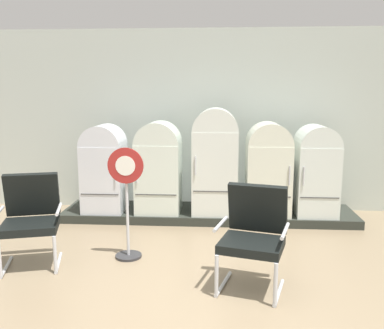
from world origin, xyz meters
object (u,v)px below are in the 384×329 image
at_px(refrigerator_1, 159,165).
at_px(refrigerator_3, 268,166).
at_px(sign_stand, 127,207).
at_px(refrigerator_0, 104,166).
at_px(refrigerator_4, 316,168).
at_px(armchair_left, 31,215).
at_px(refrigerator_2, 215,158).
at_px(armchair_right, 254,231).

bearing_deg(refrigerator_1, refrigerator_3, 0.75).
height_order(refrigerator_1, sign_stand, refrigerator_1).
distance_m(refrigerator_0, sign_stand, 1.72).
bearing_deg(refrigerator_4, refrigerator_0, -179.24).
bearing_deg(armchair_left, refrigerator_3, 32.10).
xyz_separation_m(refrigerator_1, refrigerator_3, (1.69, 0.02, -0.00)).
distance_m(refrigerator_0, refrigerator_2, 1.74).
bearing_deg(armchair_left, refrigerator_4, 26.74).
xyz_separation_m(refrigerator_3, armchair_right, (-0.38, -2.24, -0.28)).
distance_m(refrigerator_1, refrigerator_3, 1.69).
height_order(armchair_right, sign_stand, sign_stand).
relative_size(refrigerator_4, armchair_left, 1.29).
height_order(refrigerator_2, armchair_left, refrigerator_2).
height_order(refrigerator_4, armchair_right, refrigerator_4).
height_order(refrigerator_0, armchair_left, refrigerator_0).
relative_size(refrigerator_2, armchair_right, 1.53).
bearing_deg(refrigerator_4, armchair_right, -116.11).
height_order(refrigerator_3, refrigerator_4, refrigerator_3).
relative_size(refrigerator_1, armchair_left, 1.34).
height_order(refrigerator_0, refrigerator_1, refrigerator_1).
xyz_separation_m(refrigerator_0, armchair_right, (2.16, -2.20, -0.25)).
height_order(refrigerator_2, sign_stand, refrigerator_2).
height_order(armchair_left, armchair_right, same).
height_order(refrigerator_4, sign_stand, refrigerator_4).
bearing_deg(armchair_left, refrigerator_2, 40.73).
relative_size(refrigerator_0, refrigerator_3, 0.97).
distance_m(refrigerator_4, armchair_right, 2.51).
relative_size(refrigerator_0, armchair_left, 1.29).
relative_size(refrigerator_0, refrigerator_1, 0.96).
relative_size(refrigerator_4, sign_stand, 1.01).
bearing_deg(refrigerator_0, sign_stand, -65.62).
xyz_separation_m(refrigerator_3, refrigerator_4, (0.72, 0.00, -0.02)).
distance_m(refrigerator_3, sign_stand, 2.45).
xyz_separation_m(refrigerator_0, armchair_left, (-0.37, -1.79, -0.25)).
xyz_separation_m(refrigerator_4, sign_stand, (-2.56, -1.60, -0.22)).
xyz_separation_m(refrigerator_2, refrigerator_3, (0.81, 0.02, -0.12)).
bearing_deg(refrigerator_2, refrigerator_3, 1.20).
height_order(refrigerator_1, armchair_left, refrigerator_1).
bearing_deg(refrigerator_2, armchair_right, -79.06).
relative_size(armchair_left, armchair_right, 1.00).
xyz_separation_m(refrigerator_1, armchair_left, (-1.23, -1.81, -0.28)).
xyz_separation_m(refrigerator_0, refrigerator_3, (2.54, 0.04, 0.02)).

